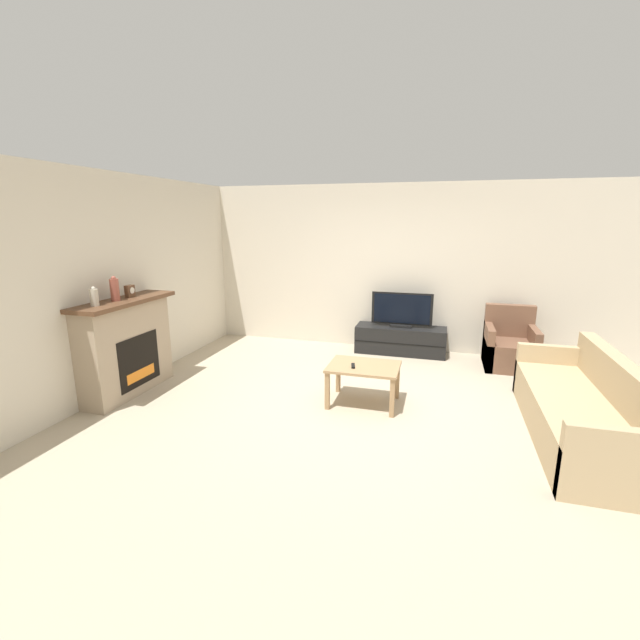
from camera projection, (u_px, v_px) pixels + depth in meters
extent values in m
plane|color=tan|center=(357.00, 402.00, 5.12)|extent=(24.00, 24.00, 0.00)
cube|color=beige|center=(387.00, 268.00, 7.06)|extent=(12.00, 0.06, 2.70)
cube|color=beige|center=(134.00, 280.00, 5.63)|extent=(0.06, 12.00, 2.70)
cube|color=tan|center=(126.00, 349.00, 5.28)|extent=(0.35, 1.29, 1.15)
cube|color=black|center=(140.00, 361.00, 5.27)|extent=(0.01, 0.71, 0.63)
cube|color=orange|center=(141.00, 374.00, 5.31)|extent=(0.01, 0.50, 0.13)
cube|color=brown|center=(123.00, 301.00, 5.14)|extent=(0.47, 1.41, 0.05)
cylinder|color=beige|center=(94.00, 298.00, 4.72)|extent=(0.09, 0.09, 0.19)
sphere|color=beige|center=(93.00, 289.00, 4.70)|extent=(0.05, 0.05, 0.05)
cylinder|color=#994C3D|center=(115.00, 290.00, 5.01)|extent=(0.10, 0.10, 0.26)
sphere|color=#994C3D|center=(113.00, 278.00, 4.98)|extent=(0.06, 0.06, 0.06)
cube|color=brown|center=(130.00, 291.00, 5.25)|extent=(0.07, 0.11, 0.15)
cylinder|color=white|center=(132.00, 290.00, 5.24)|extent=(0.00, 0.08, 0.08)
cube|color=black|center=(400.00, 340.00, 6.95)|extent=(1.43, 0.46, 0.44)
cube|color=black|center=(399.00, 344.00, 6.73)|extent=(1.41, 0.01, 0.01)
cube|color=black|center=(401.00, 326.00, 6.90)|extent=(0.34, 0.18, 0.04)
cube|color=black|center=(402.00, 309.00, 6.83)|extent=(0.96, 0.03, 0.52)
cube|color=black|center=(402.00, 309.00, 6.82)|extent=(0.89, 0.01, 0.47)
cube|color=brown|center=(509.00, 354.00, 6.28)|extent=(0.70, 0.76, 0.40)
cube|color=brown|center=(509.00, 320.00, 6.47)|extent=(0.70, 0.14, 0.49)
cube|color=brown|center=(488.00, 346.00, 6.34)|extent=(0.10, 0.76, 0.62)
cube|color=brown|center=(532.00, 349.00, 6.18)|extent=(0.10, 0.76, 0.62)
cube|color=#A37F56|center=(364.00, 367.00, 4.98)|extent=(0.82, 0.61, 0.03)
cube|color=#A37F56|center=(327.00, 391.00, 4.88)|extent=(0.05, 0.05, 0.44)
cube|color=#A37F56|center=(392.00, 398.00, 4.68)|extent=(0.05, 0.05, 0.44)
cube|color=#A37F56|center=(338.00, 375.00, 5.38)|extent=(0.05, 0.05, 0.44)
cube|color=#A37F56|center=(397.00, 381.00, 5.18)|extent=(0.05, 0.05, 0.44)
cube|color=black|center=(353.00, 366.00, 4.93)|extent=(0.07, 0.16, 0.02)
cube|color=tan|center=(576.00, 418.00, 4.24)|extent=(0.82, 2.31, 0.42)
cube|color=tan|center=(621.00, 383.00, 4.05)|extent=(0.16, 2.31, 0.41)
cube|color=tan|center=(620.00, 469.00, 3.18)|extent=(0.82, 0.11, 0.64)
cube|color=tan|center=(552.00, 371.00, 5.24)|extent=(0.82, 0.11, 0.64)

